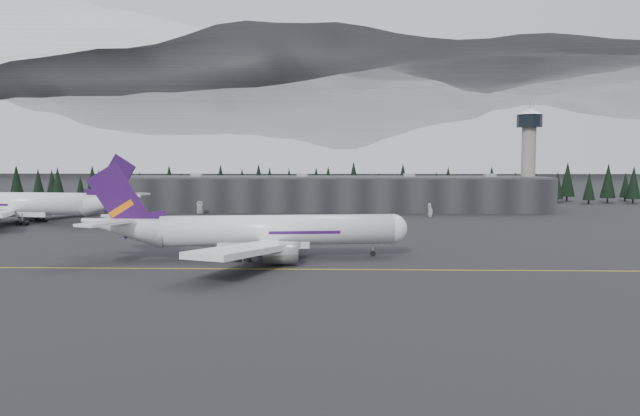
{
  "coord_description": "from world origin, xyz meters",
  "views": [
    {
      "loc": [
        4.15,
        -109.18,
        19.21
      ],
      "look_at": [
        0.0,
        20.0,
        9.0
      ],
      "focal_mm": 35.0,
      "sensor_mm": 36.0,
      "label": 1
    }
  ],
  "objects_px": {
    "jet_main": "(250,231)",
    "terminal": "(329,193)",
    "gse_vehicle_a": "(200,212)",
    "control_tower": "(529,148)",
    "gse_vehicle_b": "(430,215)",
    "jet_parked": "(27,204)"
  },
  "relations": [
    {
      "from": "gse_vehicle_a",
      "to": "gse_vehicle_b",
      "type": "xyz_separation_m",
      "value": [
        78.41,
        -9.16,
        0.16
      ]
    },
    {
      "from": "jet_main",
      "to": "gse_vehicle_a",
      "type": "xyz_separation_m",
      "value": [
        -31.21,
        94.84,
        -4.6
      ]
    },
    {
      "from": "control_tower",
      "to": "jet_main",
      "type": "xyz_separation_m",
      "value": [
        -88.31,
        -117.66,
        -18.17
      ]
    },
    {
      "from": "jet_parked",
      "to": "gse_vehicle_b",
      "type": "distance_m",
      "value": 124.93
    },
    {
      "from": "control_tower",
      "to": "gse_vehicle_a",
      "type": "bearing_deg",
      "value": -169.19
    },
    {
      "from": "gse_vehicle_a",
      "to": "gse_vehicle_b",
      "type": "height_order",
      "value": "gse_vehicle_b"
    },
    {
      "from": "terminal",
      "to": "control_tower",
      "type": "distance_m",
      "value": 76.98
    },
    {
      "from": "gse_vehicle_b",
      "to": "control_tower",
      "type": "bearing_deg",
      "value": 125.84
    },
    {
      "from": "control_tower",
      "to": "gse_vehicle_b",
      "type": "xyz_separation_m",
      "value": [
        -41.11,
        -31.98,
        -22.61
      ]
    },
    {
      "from": "jet_main",
      "to": "terminal",
      "type": "bearing_deg",
      "value": 76.14
    },
    {
      "from": "jet_main",
      "to": "gse_vehicle_b",
      "type": "relative_size",
      "value": 13.49
    },
    {
      "from": "jet_main",
      "to": "jet_parked",
      "type": "distance_m",
      "value": 97.49
    },
    {
      "from": "terminal",
      "to": "jet_parked",
      "type": "height_order",
      "value": "jet_parked"
    },
    {
      "from": "control_tower",
      "to": "terminal",
      "type": "bearing_deg",
      "value": -177.71
    },
    {
      "from": "gse_vehicle_b",
      "to": "jet_main",
      "type": "bearing_deg",
      "value": -30.89
    },
    {
      "from": "jet_main",
      "to": "control_tower",
      "type": "bearing_deg",
      "value": 45.87
    },
    {
      "from": "control_tower",
      "to": "jet_parked",
      "type": "xyz_separation_m",
      "value": [
        -163.64,
        -55.78,
        -17.57
      ]
    },
    {
      "from": "control_tower",
      "to": "jet_main",
      "type": "relative_size",
      "value": 0.6
    },
    {
      "from": "terminal",
      "to": "jet_parked",
      "type": "bearing_deg",
      "value": -149.23
    },
    {
      "from": "terminal",
      "to": "control_tower",
      "type": "xyz_separation_m",
      "value": [
        75.0,
        3.0,
        17.11
      ]
    },
    {
      "from": "terminal",
      "to": "jet_main",
      "type": "height_order",
      "value": "jet_main"
    },
    {
      "from": "control_tower",
      "to": "jet_parked",
      "type": "height_order",
      "value": "control_tower"
    }
  ]
}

